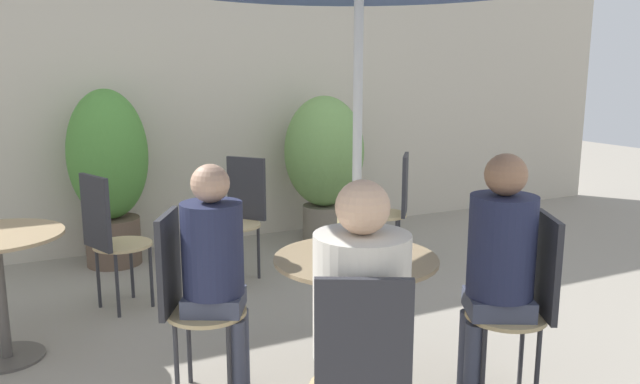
% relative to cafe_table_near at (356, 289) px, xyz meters
% --- Properties ---
extents(storefront_wall, '(10.00, 0.06, 3.00)m').
position_rel_cafe_table_near_xyz_m(storefront_wall, '(0.08, 3.20, 0.92)').
color(storefront_wall, beige).
rests_on(storefront_wall, ground_plane).
extents(cafe_table_near, '(0.80, 0.80, 0.74)m').
position_rel_cafe_table_near_xyz_m(cafe_table_near, '(0.00, 0.00, 0.00)').
color(cafe_table_near, '#514C47').
rests_on(cafe_table_near, ground_plane).
extents(bistro_chair_0, '(0.45, 0.44, 0.96)m').
position_rel_cafe_table_near_xyz_m(bistro_chair_0, '(-0.74, 0.39, -0.01)').
color(bistro_chair_0, tan).
rests_on(bistro_chair_0, ground_plane).
extents(bistro_chair_1, '(0.44, 0.45, 0.96)m').
position_rel_cafe_table_near_xyz_m(bistro_chair_1, '(-0.39, -0.74, -0.01)').
color(bistro_chair_1, tan).
rests_on(bistro_chair_1, ground_plane).
extents(bistro_chair_2, '(0.45, 0.44, 0.96)m').
position_rel_cafe_table_near_xyz_m(bistro_chair_2, '(0.74, -0.39, -0.01)').
color(bistro_chair_2, tan).
rests_on(bistro_chair_2, ground_plane).
extents(bistro_chair_3, '(0.45, 0.45, 0.96)m').
position_rel_cafe_table_near_xyz_m(bistro_chair_3, '(1.31, 1.69, -0.01)').
color(bistro_chair_3, tan).
rests_on(bistro_chair_3, ground_plane).
extents(bistro_chair_4, '(0.44, 0.42, 0.96)m').
position_rel_cafe_table_near_xyz_m(bistro_chair_4, '(-0.94, 1.73, -0.01)').
color(bistro_chair_4, tan).
rests_on(bistro_chair_4, ground_plane).
extents(bistro_chair_5, '(0.45, 0.45, 0.96)m').
position_rel_cafe_table_near_xyz_m(bistro_chair_5, '(0.09, 2.00, -0.01)').
color(bistro_chair_5, tan).
rests_on(bistro_chair_5, ground_plane).
extents(seated_person_0, '(0.37, 0.36, 1.20)m').
position_rel_cafe_table_near_xyz_m(seated_person_0, '(-0.61, 0.32, 0.14)').
color(seated_person_0, '#42475B').
rests_on(seated_person_0, ground_plane).
extents(seated_person_1, '(0.43, 0.45, 1.25)m').
position_rel_cafe_table_near_xyz_m(seated_person_1, '(-0.31, -0.61, 0.16)').
color(seated_person_1, gray).
rests_on(seated_person_1, ground_plane).
extents(seated_person_2, '(0.40, 0.38, 1.25)m').
position_rel_cafe_table_near_xyz_m(seated_person_2, '(0.61, -0.32, 0.17)').
color(seated_person_2, '#42475B').
rests_on(seated_person_2, ground_plane).
extents(beer_glass_0, '(0.06, 0.06, 0.18)m').
position_rel_cafe_table_near_xyz_m(beer_glass_0, '(-0.01, -0.24, 0.25)').
color(beer_glass_0, '#DBC65B').
rests_on(beer_glass_0, cafe_table_near).
extents(beer_glass_1, '(0.06, 0.06, 0.20)m').
position_rel_cafe_table_near_xyz_m(beer_glass_1, '(0.05, 0.23, 0.26)').
color(beer_glass_1, beige).
rests_on(beer_glass_1, cafe_table_near).
extents(potted_plant_0, '(0.65, 0.65, 1.48)m').
position_rel_cafe_table_near_xyz_m(potted_plant_0, '(-0.78, 2.81, 0.25)').
color(potted_plant_0, brown).
rests_on(potted_plant_0, ground_plane).
extents(potted_plant_1, '(0.75, 0.75, 1.39)m').
position_rel_cafe_table_near_xyz_m(potted_plant_1, '(1.16, 2.70, 0.22)').
color(potted_plant_1, slate).
rests_on(potted_plant_1, ground_plane).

